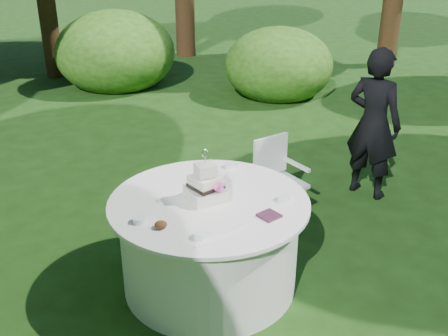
{
  "coord_description": "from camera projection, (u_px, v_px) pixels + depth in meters",
  "views": [
    {
      "loc": [
        -2.16,
        -2.84,
        2.67
      ],
      "look_at": [
        0.15,
        0.0,
        1.0
      ],
      "focal_mm": 42.0,
      "sensor_mm": 36.0,
      "label": 1
    }
  ],
  "objects": [
    {
      "name": "ground",
      "position": [
        210.0,
        282.0,
        4.35
      ],
      "size": [
        80.0,
        80.0,
        0.0
      ],
      "primitive_type": "plane",
      "color": "#17320D",
      "rests_on": "ground"
    },
    {
      "name": "napkins",
      "position": [
        269.0,
        216.0,
        3.8
      ],
      "size": [
        0.14,
        0.14,
        0.02
      ],
      "primitive_type": "cube",
      "color": "#481F37",
      "rests_on": "table"
    },
    {
      "name": "feather_plume",
      "position": [
        223.0,
        235.0,
        3.56
      ],
      "size": [
        0.48,
        0.07,
        0.01
      ],
      "primitive_type": "ellipsoid",
      "color": "white",
      "rests_on": "table"
    },
    {
      "name": "guest",
      "position": [
        374.0,
        124.0,
        5.49
      ],
      "size": [
        0.49,
        0.65,
        1.62
      ],
      "primitive_type": "imported",
      "rotation": [
        0.0,
        0.0,
        1.75
      ],
      "color": "black",
      "rests_on": "ground"
    },
    {
      "name": "table",
      "position": [
        209.0,
        242.0,
        4.19
      ],
      "size": [
        1.56,
        1.56,
        0.77
      ],
      "color": "silver",
      "rests_on": "ground"
    },
    {
      "name": "cake",
      "position": [
        206.0,
        186.0,
        4.0
      ],
      "size": [
        0.31,
        0.31,
        0.41
      ],
      "color": "silver",
      "rests_on": "table"
    },
    {
      "name": "chair",
      "position": [
        277.0,
        175.0,
        5.05
      ],
      "size": [
        0.43,
        0.42,
        0.88
      ],
      "color": "silver",
      "rests_on": "ground"
    },
    {
      "name": "votives",
      "position": [
        216.0,
        202.0,
        3.97
      ],
      "size": [
        1.21,
        0.86,
        0.04
      ],
      "color": "white",
      "rests_on": "table"
    },
    {
      "name": "petal_cups",
      "position": [
        187.0,
        193.0,
        4.09
      ],
      "size": [
        0.94,
        0.65,
        0.05
      ],
      "color": "#562D16",
      "rests_on": "table"
    }
  ]
}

